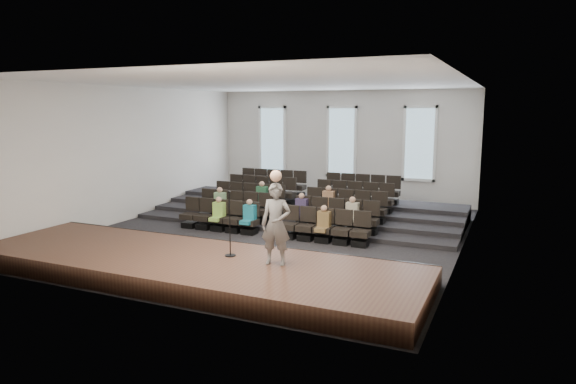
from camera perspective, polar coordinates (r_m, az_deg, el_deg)
The scene contains 14 objects.
ground at distance 17.57m, azimuth -1.29°, elevation -4.50°, with size 14.00×14.00×0.00m, color black.
ceiling at distance 17.10m, azimuth -1.35°, elevation 12.05°, with size 12.00×14.00×0.02m, color white.
wall_back at distance 23.67m, azimuth 6.01°, elevation 5.11°, with size 12.00×0.04×5.00m, color silver.
wall_front at distance 11.27m, azimuth -16.80°, elevation 0.36°, with size 12.00×0.04×5.00m, color silver.
wall_left at distance 20.46m, azimuth -16.78°, elevation 4.15°, with size 0.04×14.00×5.00m, color silver.
wall_right at distance 15.57m, azimuth 19.15°, elevation 2.58°, with size 0.04×14.00×5.00m, color silver.
stage at distance 13.25m, azimuth -10.87°, elevation -8.12°, with size 11.80×3.60×0.50m, color #462C1E.
stage_lip at distance 14.67m, azimuth -6.90°, elevation -6.32°, with size 11.80×0.06×0.52m, color black.
risers at distance 20.37m, azimuth 2.53°, elevation -2.04°, with size 11.80×4.80×0.60m.
seating_rows at distance 18.80m, azimuth 0.71°, elevation -1.47°, with size 6.80×4.70×1.67m.
windows at distance 23.59m, azimuth 5.97°, elevation 5.59°, with size 8.44×0.10×3.24m.
audience at distance 17.68m, azimuth -0.85°, elevation -1.72°, with size 5.45×2.64×1.10m.
speaker at distance 12.11m, azimuth -1.34°, elevation -3.59°, with size 0.71×0.47×1.95m, color #63605E.
mic_stand at distance 12.98m, azimuth -6.46°, elevation -4.95°, with size 0.28×0.28×1.67m.
Camera 1 is at (7.32, -15.43, 4.14)m, focal length 32.00 mm.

